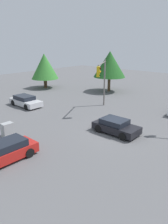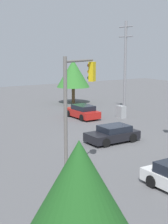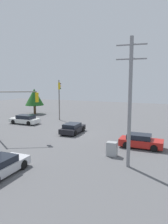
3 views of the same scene
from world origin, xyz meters
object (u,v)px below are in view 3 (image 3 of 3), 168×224
traffic_signal_main (15,105)px  traffic_signal_cross (59,94)px  sedan_dark (73,128)px  sedan_silver (0,166)px  sedan_red (141,141)px  sedan_white (25,119)px  electrical_cabinet (112,149)px

traffic_signal_main → traffic_signal_cross: traffic_signal_cross is taller
sedan_dark → traffic_signal_cross: 9.18m
sedan_dark → traffic_signal_main: bearing=-132.1°
traffic_signal_cross → sedan_silver: bearing=-12.5°
sedan_dark → sedan_red: sedan_red is taller
sedan_white → sedan_dark: bearing=-106.0°
sedan_silver → electrical_cabinet: size_ratio=3.68×
sedan_dark → traffic_signal_cross: (-5.33, 6.42, 3.83)m
sedan_dark → electrical_cabinet: (6.74, -6.19, 0.01)m
electrical_cabinet → sedan_silver: bearing=-132.7°
sedan_red → electrical_cabinet: 3.90m
sedan_red → electrical_cabinet: size_ratio=3.37×
sedan_dark → electrical_cabinet: sedan_dark is taller
traffic_signal_main → traffic_signal_cross: bearing=65.8°
sedan_dark → sedan_red: bearing=-18.0°
sedan_white → electrical_cabinet: bearing=-118.9°
sedan_red → electrical_cabinet: bearing=-31.0°
traffic_signal_main → sedan_dark: bearing=20.1°
sedan_silver → sedan_white: 18.43m
sedan_silver → sedan_dark: size_ratio=1.14×
sedan_dark → sedan_white: 9.65m
sedan_red → sedan_dark: bearing=-108.0°
sedan_silver → sedan_red: sedan_red is taller
traffic_signal_cross → sedan_dark: bearing=10.5°
sedan_red → traffic_signal_cross: traffic_signal_cross is taller
electrical_cabinet → sedan_dark: bearing=137.4°
sedan_dark → traffic_signal_cross: size_ratio=0.61×
sedan_dark → sedan_red: size_ratio=0.96×
sedan_red → sedan_silver: bearing=-39.2°
traffic_signal_main → electrical_cabinet: 11.86m
traffic_signal_main → traffic_signal_cross: (-0.73, 11.51, 0.54)m
sedan_red → sedan_white: size_ratio=0.92×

